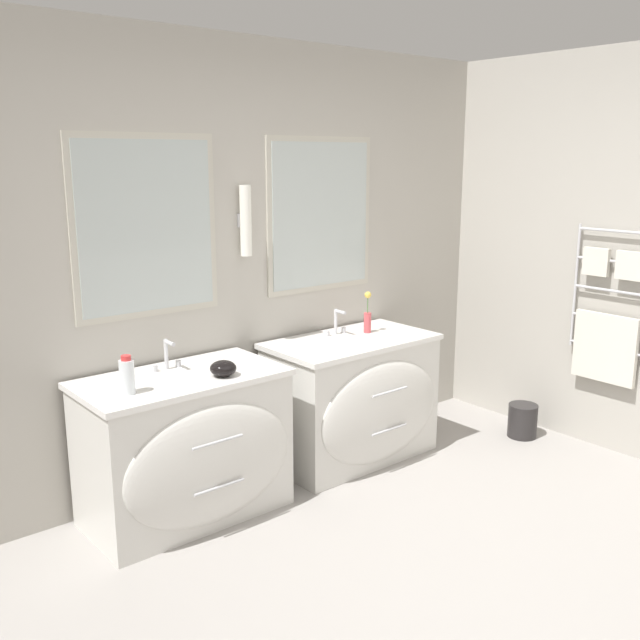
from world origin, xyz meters
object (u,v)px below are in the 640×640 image
at_px(vanity_right, 355,399).
at_px(amenity_bowl, 223,368).
at_px(vanity_left, 188,447).
at_px(flower_vase, 368,317).
at_px(waste_bin, 523,420).
at_px(toiletry_bottle, 127,376).

distance_m(vanity_right, amenity_bowl, 1.14).
height_order(vanity_left, amenity_bowl, amenity_bowl).
distance_m(vanity_right, flower_vase, 0.54).
height_order(vanity_left, waste_bin, vanity_left).
relative_size(toiletry_bottle, flower_vase, 0.71).
relative_size(vanity_left, waste_bin, 4.65).
xyz_separation_m(vanity_left, flower_vase, (1.41, 0.10, 0.50)).
distance_m(vanity_right, waste_bin, 1.28).
bearing_deg(flower_vase, vanity_left, -176.13).
bearing_deg(toiletry_bottle, vanity_left, 9.76).
distance_m(amenity_bowl, waste_bin, 2.34).
bearing_deg(flower_vase, toiletry_bottle, -174.96).
height_order(toiletry_bottle, amenity_bowl, toiletry_bottle).
distance_m(vanity_right, toiletry_bottle, 1.63).
bearing_deg(flower_vase, vanity_right, -153.50).
xyz_separation_m(amenity_bowl, flower_vase, (1.24, 0.21, 0.06)).
bearing_deg(toiletry_bottle, amenity_bowl, -5.77).
xyz_separation_m(toiletry_bottle, flower_vase, (1.75, 0.15, 0.02)).
bearing_deg(flower_vase, amenity_bowl, -170.55).
height_order(vanity_left, flower_vase, flower_vase).
relative_size(vanity_right, amenity_bowl, 7.73).
bearing_deg(waste_bin, flower_vase, 148.92).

